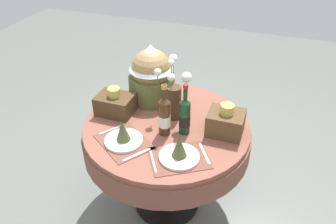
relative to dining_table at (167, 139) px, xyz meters
The scene contains 10 objects.
ground 0.64m from the dining_table, ahead, with size 8.00×8.00×0.00m, color slate.
dining_table is the anchor object (origin of this frame).
place_setting_left 0.37m from the dining_table, 125.15° to the right, with size 0.43×0.41×0.16m.
place_setting_right 0.39m from the dining_table, 58.30° to the right, with size 0.43×0.40×0.16m.
flower_vase 0.32m from the dining_table, 80.91° to the left, with size 0.25×0.20×0.42m.
wine_bottle_right 0.28m from the dining_table, 78.36° to the right, with size 0.08×0.08×0.35m.
wine_bottle_rear 0.30m from the dining_table, 18.26° to the right, with size 0.07×0.07×0.35m.
gift_tub_back_left 0.49m from the dining_table, 127.64° to the left, with size 0.34×0.34×0.43m.
woven_basket_side_left 0.43m from the dining_table, behind, with size 0.25×0.19×0.20m.
woven_basket_side_right 0.44m from the dining_table, ahead, with size 0.23×0.19×0.21m.
Camera 1 is at (0.62, -1.74, 2.10)m, focal length 36.35 mm.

